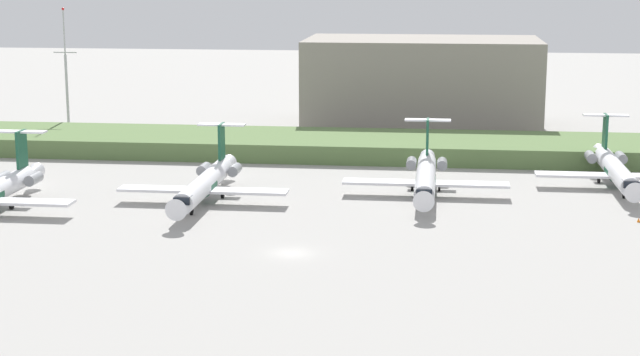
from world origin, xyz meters
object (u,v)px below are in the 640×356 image
(regional_jet_fifth, at_px, (615,169))
(antenna_mast, at_px, (67,83))
(regional_jet_fourth, at_px, (426,176))
(safety_cone_front_marker, at_px, (639,220))
(regional_jet_third, at_px, (206,183))

(regional_jet_fifth, xyz_separation_m, antenna_mast, (-94.61, 34.98, 7.31))
(regional_jet_fourth, xyz_separation_m, regional_jet_fifth, (26.96, 8.29, 0.00))
(regional_jet_fifth, height_order, safety_cone_front_marker, regional_jet_fifth)
(regional_jet_fourth, bearing_deg, safety_cone_front_marker, -26.38)
(regional_jet_third, relative_size, safety_cone_front_marker, 56.36)
(regional_jet_third, relative_size, regional_jet_fifth, 1.00)
(regional_jet_fifth, bearing_deg, safety_cone_front_marker, -91.25)
(regional_jet_fifth, relative_size, safety_cone_front_marker, 56.36)
(regional_jet_fourth, distance_m, antenna_mast, 80.64)
(safety_cone_front_marker, bearing_deg, regional_jet_fifth, 88.75)
(safety_cone_front_marker, bearing_deg, antenna_mast, 149.07)
(regional_jet_fourth, relative_size, safety_cone_front_marker, 56.36)
(regional_jet_third, xyz_separation_m, antenna_mast, (-38.29, 51.31, 7.31))
(regional_jet_third, xyz_separation_m, regional_jet_fourth, (29.37, 8.03, 0.00))
(regional_jet_fifth, distance_m, safety_cone_front_marker, 21.55)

